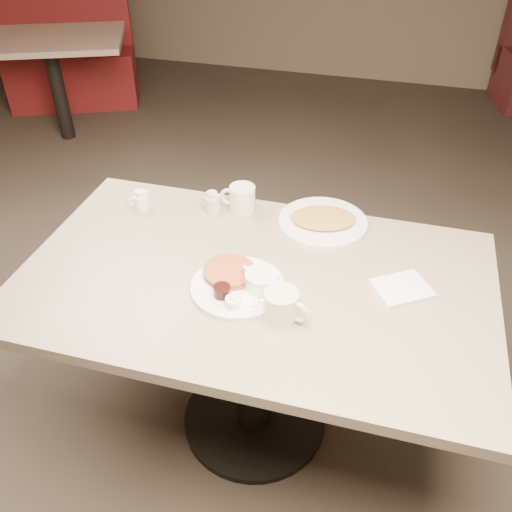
% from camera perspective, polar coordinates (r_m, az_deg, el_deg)
% --- Properties ---
extents(room, '(7.04, 8.04, 2.84)m').
position_cam_1_polar(room, '(1.41, -0.23, 18.45)').
color(room, '#4C3F33').
rests_on(room, ground).
extents(diner_table, '(1.50, 0.90, 0.75)m').
position_cam_1_polar(diner_table, '(1.85, -0.17, -6.24)').
color(diner_table, tan).
rests_on(diner_table, ground).
extents(main_plate, '(0.38, 0.38, 0.07)m').
position_cam_1_polar(main_plate, '(1.68, -1.57, -2.79)').
color(main_plate, white).
rests_on(main_plate, diner_table).
extents(coffee_mug_near, '(0.15, 0.13, 0.09)m').
position_cam_1_polar(coffee_mug_near, '(1.57, 2.77, -5.13)').
color(coffee_mug_near, white).
rests_on(coffee_mug_near, diner_table).
extents(napkin, '(0.21, 0.20, 0.02)m').
position_cam_1_polar(napkin, '(1.74, 14.96, -3.37)').
color(napkin, white).
rests_on(napkin, diner_table).
extents(coffee_mug_far, '(0.14, 0.10, 0.10)m').
position_cam_1_polar(coffee_mug_far, '(2.03, -1.53, 6.02)').
color(coffee_mug_far, white).
rests_on(coffee_mug_far, diner_table).
extents(creamer_left, '(0.08, 0.06, 0.08)m').
position_cam_1_polar(creamer_left, '(2.08, -11.91, 5.63)').
color(creamer_left, white).
rests_on(creamer_left, diner_table).
extents(creamer_right, '(0.08, 0.07, 0.08)m').
position_cam_1_polar(creamer_right, '(2.04, -4.60, 5.61)').
color(creamer_right, silver).
rests_on(creamer_right, diner_table).
extents(hash_plate, '(0.38, 0.38, 0.04)m').
position_cam_1_polar(hash_plate, '(1.98, 6.98, 3.69)').
color(hash_plate, white).
rests_on(hash_plate, diner_table).
extents(booth_back_left, '(1.42, 1.52, 1.12)m').
position_cam_1_polar(booth_back_left, '(5.01, -18.96, 19.02)').
color(booth_back_left, maroon).
rests_on(booth_back_left, ground).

